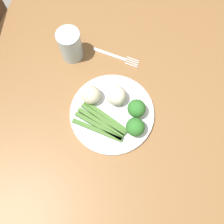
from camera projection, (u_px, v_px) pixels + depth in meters
name	position (u px, v px, depth m)	size (l,w,h in m)	color
ground_plane	(114.00, 154.00, 1.44)	(6.00, 6.00, 0.02)	gray
dining_table	(116.00, 126.00, 0.83)	(1.32, 1.00, 0.73)	olive
plate	(112.00, 113.00, 0.73)	(0.26, 0.26, 0.01)	white
asparagus_bundle	(101.00, 123.00, 0.71)	(0.10, 0.17, 0.01)	#47752D
broccoli_front_left	(135.00, 127.00, 0.67)	(0.05, 0.05, 0.07)	#609E3D
broccoli_right	(137.00, 109.00, 0.69)	(0.05, 0.05, 0.07)	#609E3D
cauliflower_near_fork	(91.00, 95.00, 0.71)	(0.06, 0.06, 0.06)	beige
cauliflower_near_center	(116.00, 96.00, 0.71)	(0.06, 0.06, 0.06)	silver
fork	(116.00, 57.00, 0.81)	(0.04, 0.17, 0.00)	silver
water_glass	(70.00, 45.00, 0.76)	(0.07, 0.07, 0.11)	silver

